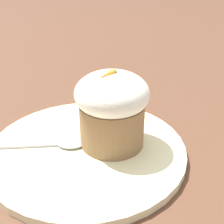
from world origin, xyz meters
TOP-DOWN VIEW (x-y plane):
  - ground_plane at (0.00, 0.00)m, footprint 4.00×4.00m
  - dessert_plate at (0.00, 0.00)m, footprint 0.27×0.27m
  - carrot_cake at (-0.03, 0.02)m, footprint 0.10×0.10m
  - spoon at (0.02, -0.03)m, footprint 0.11×0.09m

SIDE VIEW (x-z plane):
  - ground_plane at x=0.00m, z-range 0.00..0.00m
  - dessert_plate at x=0.00m, z-range 0.00..0.01m
  - spoon at x=0.02m, z-range 0.01..0.02m
  - carrot_cake at x=-0.03m, z-range 0.01..0.12m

